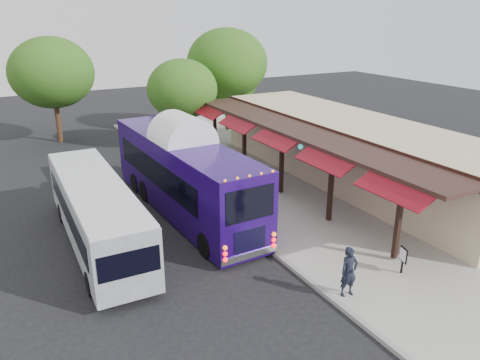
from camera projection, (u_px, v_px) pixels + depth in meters
ground at (257, 242)px, 19.75m from camera, size 90.00×90.00×0.00m
sidewalk at (300, 190)px, 25.27m from camera, size 10.00×40.00×0.15m
curb at (217, 207)px, 23.06m from camera, size 0.20×40.00×0.16m
station_shelter at (351, 151)px, 26.18m from camera, size 8.15×20.00×3.60m
coach_bus at (184, 172)px, 22.08m from camera, size 3.02×12.06×3.83m
city_bus at (96, 211)px, 19.04m from camera, size 2.40×10.32×2.77m
ped_a at (349, 272)px, 15.53m from camera, size 0.68×0.49×1.77m
ped_b at (217, 183)px, 23.92m from camera, size 0.85×0.72×1.55m
ped_c at (222, 187)px, 23.42m from camera, size 0.96×0.82×1.54m
ped_d at (198, 135)px, 32.50m from camera, size 1.22×0.73×1.86m
sign_board at (403, 256)px, 16.90m from camera, size 0.17×0.46×1.03m
tree_left at (182, 89)px, 32.18m from camera, size 4.86×4.86×6.22m
tree_mid at (227, 63)px, 36.41m from camera, size 6.32×6.32×8.09m
tree_right at (228, 82)px, 37.48m from camera, size 4.54×4.54×5.81m
tree_far at (52, 73)px, 33.39m from camera, size 5.94×5.94×7.61m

